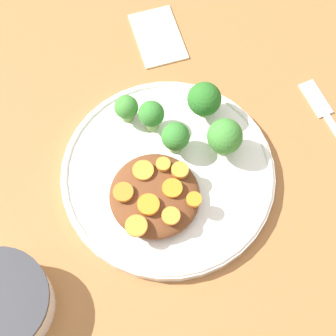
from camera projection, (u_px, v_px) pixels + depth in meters
ground_plane at (168, 177)px, 0.76m from camera, size 4.00×4.00×0.00m
plate at (168, 174)px, 0.75m from camera, size 0.28×0.28×0.02m
stew_mound at (155, 196)px, 0.71m from camera, size 0.12×0.12×0.03m
broccoli_floret_0 at (126, 108)px, 0.75m from camera, size 0.03×0.03×0.05m
broccoli_floret_1 at (225, 137)px, 0.72m from camera, size 0.05×0.05×0.06m
broccoli_floret_2 at (154, 114)px, 0.74m from camera, size 0.04×0.04×0.05m
broccoli_floret_3 at (204, 99)px, 0.75m from camera, size 0.05×0.05×0.06m
broccoli_floret_4 at (175, 137)px, 0.73m from camera, size 0.04×0.04×0.05m
carrot_slice_0 at (123, 192)px, 0.70m from camera, size 0.03×0.03×0.01m
carrot_slice_1 at (143, 171)px, 0.71m from camera, size 0.03×0.03×0.00m
carrot_slice_2 at (148, 205)px, 0.69m from camera, size 0.03×0.03×0.01m
carrot_slice_3 at (136, 226)px, 0.68m from camera, size 0.03×0.03×0.00m
carrot_slice_4 at (171, 216)px, 0.69m from camera, size 0.02×0.02×0.00m
carrot_slice_5 at (172, 188)px, 0.70m from camera, size 0.03×0.03×0.00m
carrot_slice_6 at (180, 170)px, 0.71m from camera, size 0.02×0.02×0.01m
carrot_slice_7 at (194, 199)px, 0.69m from camera, size 0.02×0.02×0.01m
carrot_slice_8 at (163, 164)px, 0.71m from camera, size 0.02×0.02×0.01m
fork at (333, 126)px, 0.79m from camera, size 0.20×0.04×0.01m
napkin at (158, 36)px, 0.85m from camera, size 0.10×0.07×0.01m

